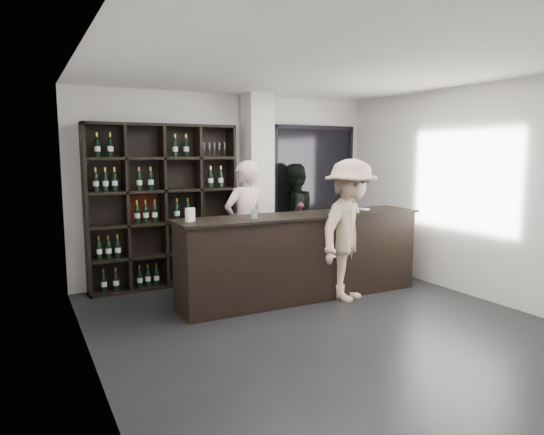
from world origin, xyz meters
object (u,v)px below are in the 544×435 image
wine_shelf (164,206)px  taster_black (292,219)px  tasting_counter (302,256)px  taster_pink (245,226)px  customer (350,230)px

wine_shelf → taster_black: bearing=-4.5°
tasting_counter → taster_pink: taster_pink is taller
taster_pink → wine_shelf: bearing=-45.8°
tasting_counter → taster_black: bearing=65.4°
tasting_counter → taster_black: 1.47m
wine_shelf → customer: size_ratio=1.26×
wine_shelf → tasting_counter: size_ratio=0.68×
taster_pink → customer: bearing=122.2°
wine_shelf → customer: 2.74m
customer → taster_pink: bearing=109.4°
tasting_counter → taster_pink: bearing=123.6°
wine_shelf → tasting_counter: 2.19m
tasting_counter → wine_shelf: bearing=135.9°
wine_shelf → customer: wine_shelf is taller
wine_shelf → taster_black: size_ratio=1.33×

